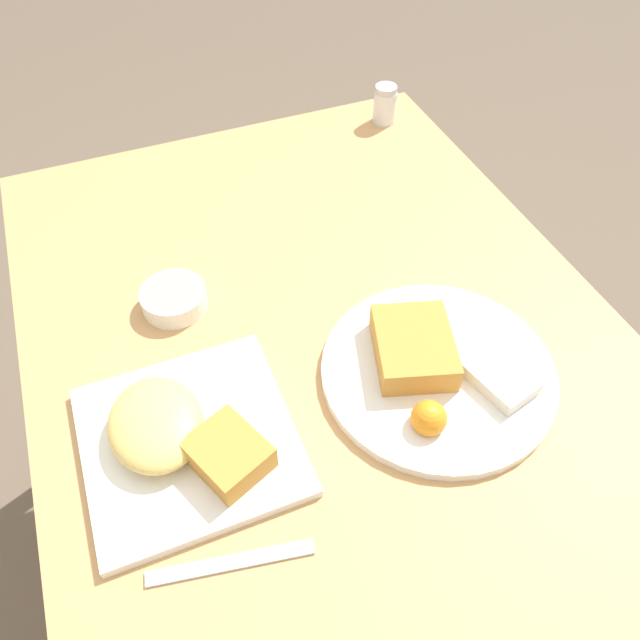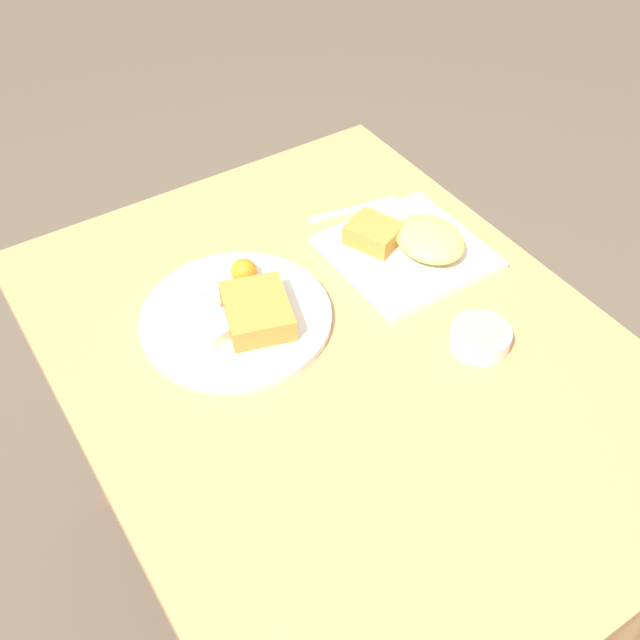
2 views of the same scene
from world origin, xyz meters
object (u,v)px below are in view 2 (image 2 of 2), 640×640
plate_square_near (411,245)px  plate_oval_far (238,314)px  butter_knife (354,210)px  sauce_ramekin (480,337)px

plate_square_near → plate_oval_far: 0.33m
butter_knife → plate_square_near: bearing=104.6°
plate_square_near → sauce_ramekin: (-0.23, 0.04, -0.01)m
plate_square_near → plate_oval_far: size_ratio=0.81×
plate_square_near → butter_knife: plate_square_near is taller
plate_square_near → plate_oval_far: (0.02, 0.33, -0.01)m
plate_oval_far → sauce_ramekin: (-0.25, -0.29, 0.00)m
butter_knife → plate_oval_far: bearing=33.8°
plate_square_near → plate_oval_far: plate_square_near is taller
plate_oval_far → butter_knife: 0.35m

